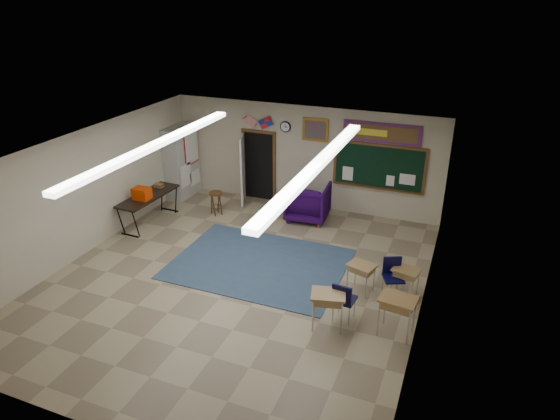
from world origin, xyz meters
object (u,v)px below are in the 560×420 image
at_px(student_desk_front_left, 361,277).
at_px(folding_table, 149,208).
at_px(wingback_armchair, 308,202).
at_px(student_desk_front_right, 405,281).
at_px(wooden_stool, 216,203).

relative_size(student_desk_front_left, folding_table, 0.33).
distance_m(wingback_armchair, student_desk_front_right, 4.27).
xyz_separation_m(student_desk_front_right, folding_table, (-7.12, 1.01, 0.09)).
bearing_deg(wingback_armchair, student_desk_front_left, 121.58).
height_order(wingback_armchair, student_desk_front_left, wingback_armchair).
xyz_separation_m(wingback_armchair, folding_table, (-3.97, -1.88, -0.07)).
height_order(student_desk_front_right, folding_table, folding_table).
relative_size(wingback_armchair, folding_table, 0.56).
xyz_separation_m(student_desk_front_left, wooden_stool, (-4.77, 2.37, -0.02)).
relative_size(wingback_armchair, wooden_stool, 1.68).
bearing_deg(wooden_stool, folding_table, -140.56).
xyz_separation_m(wingback_armchair, student_desk_front_left, (2.24, -3.07, -0.15)).
bearing_deg(student_desk_front_left, wingback_armchair, 143.50).
xyz_separation_m(student_desk_front_left, folding_table, (-6.21, 1.19, 0.08)).
height_order(wingback_armchair, student_desk_front_right, wingback_armchair).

